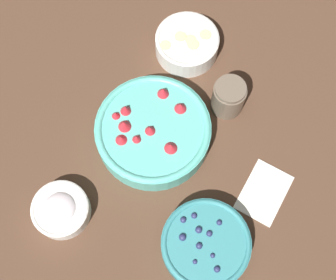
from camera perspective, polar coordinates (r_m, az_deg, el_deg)
The scene contains 7 objects.
ground_plane at distance 1.08m, azimuth -0.73°, elevation -0.96°, with size 4.00×4.00×0.00m, color #4C3323.
bowl_strawberries at distance 1.06m, azimuth -1.86°, elevation 1.12°, with size 0.26×0.26×0.08m.
bowl_blueberries at distance 1.00m, azimuth 4.60°, elevation -12.55°, with size 0.19×0.19×0.06m.
bowl_bananas at distance 1.17m, azimuth 2.33°, elevation 11.70°, with size 0.16×0.16×0.06m.
bowl_cream at distance 1.04m, azimuth -12.94°, elevation -8.26°, with size 0.12×0.12×0.05m.
jar_chocolate at distance 1.10m, azimuth 7.36°, elevation 5.14°, with size 0.08×0.08×0.09m.
napkin at distance 1.07m, azimuth 11.63°, elevation -6.25°, with size 0.15×0.13×0.01m.
Camera 1 is at (0.36, 0.06, 1.02)m, focal length 50.00 mm.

